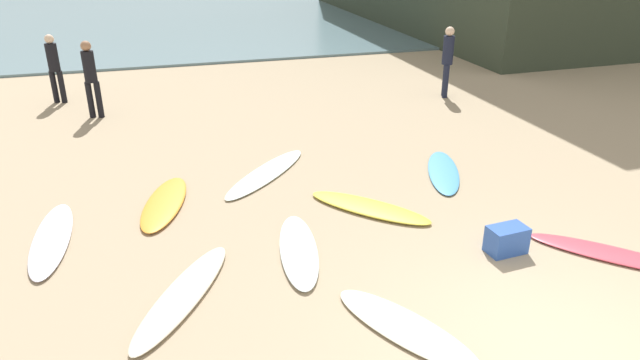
{
  "coord_description": "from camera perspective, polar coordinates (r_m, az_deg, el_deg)",
  "views": [
    {
      "loc": [
        -3.93,
        -3.84,
        4.29
      ],
      "look_at": [
        -1.43,
        4.65,
        0.3
      ],
      "focal_mm": 32.48,
      "sensor_mm": 36.0,
      "label": 1
    }
  ],
  "objects": [
    {
      "name": "surfboard_2",
      "position": [
        9.84,
        -15.07,
        -2.2
      ],
      "size": [
        1.11,
        2.13,
        0.09
      ],
      "primitive_type": "ellipsoid",
      "rotation": [
        0.0,
        0.0,
        -0.27
      ],
      "color": "orange",
      "rests_on": "ground_plane"
    },
    {
      "name": "surfboard_8",
      "position": [
        8.21,
        -2.13,
        -6.9
      ],
      "size": [
        0.86,
        2.1,
        0.09
      ],
      "primitive_type": "ellipsoid",
      "rotation": [
        0.0,
        0.0,
        2.98
      ],
      "color": "white",
      "rests_on": "ground_plane"
    },
    {
      "name": "beachgoer_mid",
      "position": [
        14.57,
        -21.67,
        9.57
      ],
      "size": [
        0.34,
        0.34,
        1.8
      ],
      "rotation": [
        0.0,
        0.0,
        6.06
      ],
      "color": "black",
      "rests_on": "ground_plane"
    },
    {
      "name": "beachgoer_far",
      "position": [
        15.64,
        12.45,
        11.66
      ],
      "size": [
        0.37,
        0.37,
        1.82
      ],
      "rotation": [
        0.0,
        0.0,
        4.32
      ],
      "color": "#191E33",
      "rests_on": "ground_plane"
    },
    {
      "name": "surfboard_7",
      "position": [
        9.35,
        -24.92,
        -5.26
      ],
      "size": [
        0.57,
        2.32,
        0.08
      ],
      "primitive_type": "ellipsoid",
      "rotation": [
        0.0,
        0.0,
        -0.02
      ],
      "color": "white",
      "rests_on": "ground_plane"
    },
    {
      "name": "surfboard_5",
      "position": [
        6.89,
        8.39,
        -14.17
      ],
      "size": [
        1.44,
        2.02,
        0.07
      ],
      "primitive_type": "ellipsoid",
      "rotation": [
        0.0,
        0.0,
        0.49
      ],
      "color": "#EBE9CD",
      "rests_on": "ground_plane"
    },
    {
      "name": "surfboard_6",
      "position": [
        10.94,
        12.06,
        0.79
      ],
      "size": [
        1.3,
        2.1,
        0.06
      ],
      "primitive_type": "ellipsoid",
      "rotation": [
        0.0,
        0.0,
        -0.4
      ],
      "color": "#4A9CDC",
      "rests_on": "ground_plane"
    },
    {
      "name": "surfboard_1",
      "position": [
        9.4,
        4.88,
        -2.71
      ],
      "size": [
        1.86,
        1.96,
        0.08
      ],
      "primitive_type": "ellipsoid",
      "rotation": [
        0.0,
        0.0,
        3.88
      ],
      "color": "yellow",
      "rests_on": "ground_plane"
    },
    {
      "name": "beach_cooler",
      "position": [
        8.56,
        17.91,
        -5.62
      ],
      "size": [
        0.57,
        0.38,
        0.39
      ],
      "primitive_type": "cube",
      "rotation": [
        0.0,
        0.0,
        0.08
      ],
      "color": "#2D56B2",
      "rests_on": "ground_plane"
    },
    {
      "name": "surfboard_0",
      "position": [
        10.69,
        -5.33,
        0.67
      ],
      "size": [
        2.12,
        2.24,
        0.06
      ],
      "primitive_type": "ellipsoid",
      "rotation": [
        0.0,
        0.0,
        2.4
      ],
      "color": "white",
      "rests_on": "ground_plane"
    },
    {
      "name": "surfboard_3",
      "position": [
        7.51,
        -13.35,
        -10.93
      ],
      "size": [
        1.65,
        2.27,
        0.09
      ],
      "primitive_type": "ellipsoid",
      "rotation": [
        0.0,
        0.0,
        2.6
      ],
      "color": "beige",
      "rests_on": "ground_plane"
    },
    {
      "name": "surfboard_4",
      "position": [
        9.09,
        26.75,
        -6.52
      ],
      "size": [
        1.88,
        1.92,
        0.07
      ],
      "primitive_type": "ellipsoid",
      "rotation": [
        0.0,
        0.0,
        3.91
      ],
      "color": "#DF4B5C",
      "rests_on": "ground_plane"
    },
    {
      "name": "beachgoer_near",
      "position": [
        16.2,
        -24.73,
        10.23
      ],
      "size": [
        0.36,
        0.36,
        1.73
      ],
      "rotation": [
        0.0,
        0.0,
        5.95
      ],
      "color": "black",
      "rests_on": "ground_plane"
    }
  ]
}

